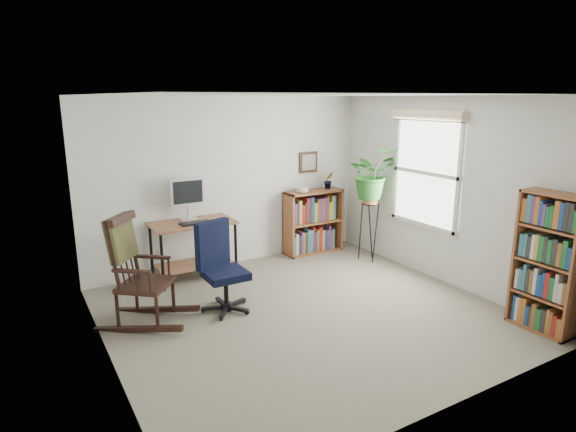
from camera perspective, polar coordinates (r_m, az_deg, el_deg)
floor at (r=5.56m, az=2.14°, el=-11.44°), size 4.20×4.00×0.00m
ceiling at (r=5.02m, az=2.39°, el=14.15°), size 4.20×4.00×0.00m
wall_back at (r=6.89m, az=-6.79°, el=3.97°), size 4.20×0.00×2.40m
wall_front at (r=3.70m, az=19.30°, el=-5.44°), size 4.20×0.00×2.40m
wall_left at (r=4.42m, az=-21.31°, el=-2.50°), size 0.00×4.00×2.40m
wall_right at (r=6.51m, az=18.02°, el=2.81°), size 0.00×4.00×2.40m
window at (r=6.65m, az=15.99°, el=4.92°), size 0.12×1.20×1.50m
desk at (r=6.56m, az=-11.11°, el=-3.99°), size 1.08×0.60×0.78m
monitor at (r=6.52m, az=-11.80°, el=1.96°), size 0.46×0.16×0.56m
keyboard at (r=6.34m, az=-10.92°, el=-0.81°), size 0.40×0.15×0.02m
office_chair at (r=5.47m, az=-7.44°, el=-6.05°), size 0.72×0.72×1.05m
rocking_chair at (r=5.33m, az=-16.64°, el=-6.11°), size 1.20×1.16×1.21m
low_bookshelf at (r=7.49m, az=3.03°, el=-0.69°), size 0.93×0.31×0.98m
tall_bookshelf at (r=5.59m, az=28.42°, el=-4.94°), size 0.27×0.64×1.46m
plant_stand at (r=7.22m, az=9.57°, el=-1.31°), size 0.32×0.32×1.01m
spider_plant at (r=7.01m, az=9.95°, el=7.90°), size 1.69×1.87×1.46m
potted_plant_small at (r=7.54m, az=4.82°, el=3.62°), size 0.13×0.24×0.11m
framed_picture at (r=7.44m, az=2.47°, el=6.39°), size 0.32×0.04×0.32m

